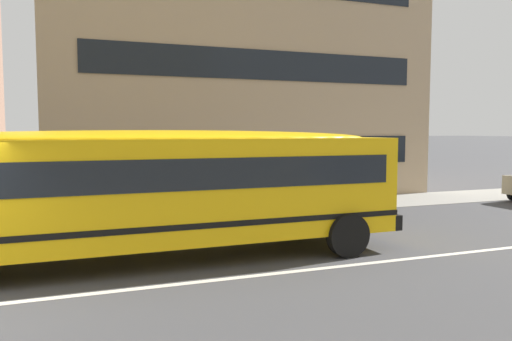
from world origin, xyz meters
name	(u,v)px	position (x,y,z in m)	size (l,w,h in m)	color
school_bus	(141,184)	(3.52, 1.74, 1.60)	(12.08, 2.86, 2.70)	yellow
apartment_block_far_centre	(225,7)	(8.97, 13.52, 8.25)	(15.38, 9.26, 16.50)	tan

